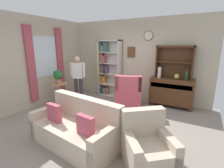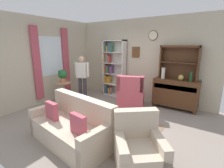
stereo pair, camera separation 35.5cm
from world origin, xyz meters
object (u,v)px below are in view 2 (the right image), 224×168
object	(u,v)px
vase_round	(181,78)
potted_plant_small	(75,97)
sideboard	(175,93)
vase_tall	(163,73)
couch_floral	(72,127)
armchair_floral	(138,150)
plant_stand	(64,90)
bookshelf	(112,69)
potted_plant_large	(63,75)
bottle_wine	(191,77)
sideboard_hutch	(180,58)
person_reading	(82,75)
wingback_chair	(131,96)

from	to	relation	value
vase_round	potted_plant_small	bearing A→B (deg)	-156.38
sideboard	potted_plant_small	size ratio (longest dim) A/B	3.99
vase_tall	sideboard	bearing A→B (deg)	11.63
potted_plant_small	vase_tall	bearing A→B (deg)	27.58
couch_floral	armchair_floral	distance (m)	1.42
vase_round	plant_stand	distance (m)	3.75
bookshelf	vase_tall	size ratio (longest dim) A/B	6.27
bookshelf	couch_floral	world-z (taller)	bookshelf
sideboard	potted_plant_large	world-z (taller)	potted_plant_large
vase_round	potted_plant_large	world-z (taller)	potted_plant_large
bookshelf	bottle_wine	xyz separation A→B (m)	(2.77, -0.17, 0.02)
bookshelf	sideboard	size ratio (longest dim) A/B	1.62
bookshelf	potted_plant_large	distance (m)	1.87
plant_stand	vase_round	bearing A→B (deg)	23.78
bookshelf	vase_round	world-z (taller)	bookshelf
bottle_wine	plant_stand	distance (m)	3.98
plant_stand	sideboard_hutch	bearing A→B (deg)	27.12
sideboard	person_reading	xyz separation A→B (m)	(-2.90, -1.03, 0.40)
bottle_wine	couch_floral	world-z (taller)	bottle_wine
sideboard_hutch	wingback_chair	bearing A→B (deg)	-143.76
armchair_floral	plant_stand	distance (m)	3.65
sideboard	potted_plant_large	size ratio (longest dim) A/B	3.06
plant_stand	potted_plant_large	world-z (taller)	potted_plant_large
sideboard_hutch	couch_floral	size ratio (longest dim) A/B	0.58
wingback_chair	bottle_wine	bearing A→B (deg)	22.66
armchair_floral	person_reading	world-z (taller)	person_reading
sideboard	sideboard_hutch	xyz separation A→B (m)	(0.00, 0.11, 1.05)
armchair_floral	potted_plant_large	bearing A→B (deg)	158.80
potted_plant_large	person_reading	xyz separation A→B (m)	(0.35, 0.54, -0.05)
potted_plant_large	wingback_chair	bearing A→B (deg)	21.72
bookshelf	potted_plant_small	xyz separation A→B (m)	(-0.53, -1.48, -0.85)
bottle_wine	armchair_floral	size ratio (longest dim) A/B	0.26
potted_plant_large	potted_plant_small	size ratio (longest dim) A/B	1.31
sideboard	couch_floral	xyz separation A→B (m)	(-1.27, -3.01, -0.20)
sideboard_hutch	vase_round	distance (m)	0.60
couch_floral	potted_plant_small	distance (m)	2.30
vase_round	vase_tall	bearing A→B (deg)	-178.51
vase_round	potted_plant_large	size ratio (longest dim) A/B	0.40
armchair_floral	wingback_chair	distance (m)	2.51
bookshelf	sideboard	distance (m)	2.44
plant_stand	potted_plant_large	size ratio (longest dim) A/B	1.67
sideboard_hutch	vase_round	world-z (taller)	sideboard_hutch
sideboard_hutch	vase_round	size ratio (longest dim) A/B	6.47
bookshelf	sideboard_hutch	size ratio (longest dim) A/B	1.91
potted_plant_small	armchair_floral	bearing A→B (deg)	-26.07
vase_tall	potted_plant_large	xyz separation A→B (m)	(-2.87, -1.49, -0.13)
sideboard_hutch	vase_round	bearing A→B (deg)	-53.52
wingback_chair	potted_plant_small	distance (m)	1.90
bookshelf	vase_tall	world-z (taller)	bookshelf
sideboard	couch_floral	distance (m)	3.27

